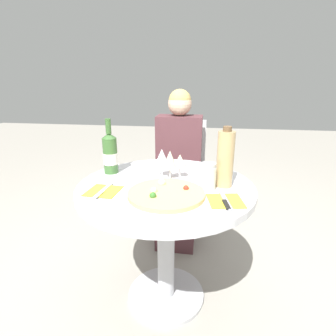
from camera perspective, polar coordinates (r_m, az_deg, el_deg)
ground_plane at (r=1.76m, az=-0.41°, el=-25.98°), size 12.00×12.00×0.00m
dining_table at (r=1.42m, az=-0.47°, el=-9.30°), size 0.90×0.90×0.72m
chair_behind_diner at (r=2.18m, az=2.54°, el=-2.42°), size 0.40×0.40×0.93m
seated_diner at (r=2.03m, az=2.15°, el=-1.96°), size 0.34×0.41×1.18m
pizza_large at (r=1.22m, az=-0.43°, el=-5.56°), size 0.36×0.36×0.05m
wine_bottle at (r=1.52m, az=-12.47°, el=3.14°), size 0.08×0.08×0.31m
tall_carafe at (r=1.31m, az=12.36°, el=1.96°), size 0.08×0.08×0.30m
sugar_shaker at (r=1.28m, az=8.72°, el=-1.83°), size 0.08×0.08×0.13m
wine_glass_center at (r=1.38m, az=0.44°, el=1.97°), size 0.07×0.07×0.16m
wine_glass_back_left at (r=1.42m, az=-1.35°, el=2.46°), size 0.07×0.07×0.16m
wine_glass_back_right at (r=1.41m, az=2.62°, el=1.56°), size 0.07×0.07×0.13m
place_setting_left at (r=1.30m, az=-13.95°, el=-4.90°), size 0.16×0.19×0.01m
place_setting_right at (r=1.19m, az=12.41°, el=-7.01°), size 0.17×0.19×0.01m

